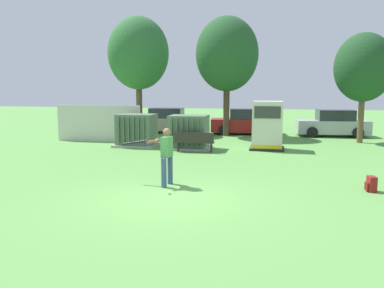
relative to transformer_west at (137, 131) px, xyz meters
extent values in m
plane|color=#5B9947|center=(4.30, -9.22, -0.79)|extent=(96.00, 96.00, 0.00)
cube|color=beige|center=(-2.67, 1.28, 0.21)|extent=(4.80, 0.12, 2.00)
cube|color=#9E9B93|center=(0.00, 0.01, -0.73)|extent=(2.10, 1.70, 0.12)
cube|color=#567056|center=(0.00, 0.01, 0.08)|extent=(1.80, 1.40, 1.50)
cube|color=#495F49|center=(-0.64, -0.75, 0.08)|extent=(0.06, 0.12, 1.27)
cube|color=#495F49|center=(-0.38, -0.75, 0.08)|extent=(0.06, 0.12, 1.27)
cube|color=#495F49|center=(-0.13, -0.75, 0.08)|extent=(0.06, 0.12, 1.27)
cube|color=#495F49|center=(0.13, -0.75, 0.08)|extent=(0.06, 0.12, 1.27)
cube|color=#495F49|center=(0.38, -0.75, 0.08)|extent=(0.06, 0.12, 1.27)
cube|color=#495F49|center=(0.64, -0.75, 0.08)|extent=(0.06, 0.12, 1.27)
cube|color=#9E9B93|center=(2.75, -0.29, -0.73)|extent=(2.10, 1.70, 0.12)
cube|color=#567056|center=(2.75, -0.29, 0.08)|extent=(1.80, 1.40, 1.50)
cube|color=#495F49|center=(2.11, -1.05, 0.08)|extent=(0.06, 0.12, 1.27)
cube|color=#495F49|center=(2.37, -1.05, 0.08)|extent=(0.06, 0.12, 1.27)
cube|color=#495F49|center=(2.62, -1.05, 0.08)|extent=(0.06, 0.12, 1.27)
cube|color=#495F49|center=(2.88, -1.05, 0.08)|extent=(0.06, 0.12, 1.27)
cube|color=#495F49|center=(3.13, -1.05, 0.08)|extent=(0.06, 0.12, 1.27)
cube|color=#495F49|center=(3.39, -1.05, 0.08)|extent=(0.06, 0.12, 1.27)
cube|color=#262626|center=(6.46, 0.28, -0.74)|extent=(1.60, 1.40, 0.10)
cube|color=beige|center=(6.46, 0.28, 0.41)|extent=(1.40, 1.20, 2.20)
cube|color=#383838|center=(6.46, -0.34, 1.02)|extent=(1.19, 0.04, 0.55)
cube|color=yellow|center=(6.46, -0.34, -0.59)|extent=(1.33, 0.04, 0.16)
cube|color=#2D2823|center=(3.24, -1.22, -0.34)|extent=(1.82, 0.48, 0.05)
cube|color=#2D2823|center=(3.25, -1.40, -0.09)|extent=(1.80, 0.12, 0.44)
cylinder|color=#2D2823|center=(2.47, -1.12, -0.58)|extent=(0.06, 0.06, 0.42)
cylinder|color=#2D2823|center=(4.00, -1.05, -0.58)|extent=(0.06, 0.06, 0.42)
cylinder|color=#2D2823|center=(2.48, -1.40, -0.58)|extent=(0.06, 0.06, 0.42)
cylinder|color=#2D2823|center=(4.01, -1.33, -0.58)|extent=(0.06, 0.06, 0.42)
cylinder|color=#384C75|center=(3.73, -7.99, -0.35)|extent=(0.16, 0.16, 0.88)
cylinder|color=#384C75|center=(3.79, -7.52, -0.35)|extent=(0.16, 0.16, 0.88)
cube|color=#4C8C4C|center=(3.76, -7.76, 0.39)|extent=(0.29, 0.43, 0.60)
sphere|color=brown|center=(3.76, -7.76, 0.84)|extent=(0.23, 0.23, 0.23)
cylinder|color=brown|center=(3.38, -7.80, 0.55)|extent=(0.32, 0.52, 0.09)
cylinder|color=brown|center=(3.40, -7.62, 0.55)|extent=(0.20, 0.55, 0.09)
cylinder|color=black|center=(2.71, -7.62, 0.48)|extent=(0.85, 0.17, 0.21)
sphere|color=black|center=(3.13, -7.68, 0.55)|extent=(0.08, 0.08, 0.08)
sphere|color=white|center=(4.08, -8.71, -0.74)|extent=(0.09, 0.09, 0.09)
cube|color=maroon|center=(9.61, -7.22, -0.57)|extent=(0.25, 0.35, 0.44)
cube|color=maroon|center=(9.48, -7.24, -0.63)|extent=(0.10, 0.23, 0.22)
cylinder|color=brown|center=(-1.93, 5.90, 0.79)|extent=(0.39, 0.39, 3.17)
ellipsoid|color=#2D6633|center=(-1.93, 5.90, 4.34)|extent=(3.90, 3.90, 4.63)
cylinder|color=#4C3828|center=(3.83, 5.40, 0.73)|extent=(0.37, 0.37, 3.04)
ellipsoid|color=#235128|center=(3.83, 5.40, 4.15)|extent=(3.75, 3.75, 4.45)
cylinder|color=brown|center=(11.26, 3.79, 0.44)|extent=(0.30, 0.30, 2.46)
ellipsoid|color=#1E4723|center=(11.26, 3.79, 3.20)|extent=(3.03, 3.03, 3.60)
cube|color=gray|center=(-0.41, 6.49, -0.21)|extent=(4.29, 1.93, 0.80)
cube|color=#262B33|center=(-0.26, 6.50, 0.51)|extent=(2.18, 1.67, 0.64)
cylinder|color=black|center=(-1.66, 5.57, -0.47)|extent=(0.65, 0.26, 0.64)
cylinder|color=black|center=(-1.75, 7.26, -0.47)|extent=(0.65, 0.26, 0.64)
cylinder|color=black|center=(0.94, 5.71, -0.47)|extent=(0.65, 0.26, 0.64)
cylinder|color=black|center=(0.85, 7.41, -0.47)|extent=(0.65, 0.26, 0.64)
cube|color=maroon|center=(4.82, 6.64, -0.21)|extent=(4.39, 2.25, 0.80)
cube|color=#262B33|center=(4.96, 6.66, 0.51)|extent=(2.29, 1.83, 0.64)
cylinder|color=black|center=(3.64, 5.62, -0.47)|extent=(0.66, 0.30, 0.64)
cylinder|color=black|center=(3.41, 7.30, -0.47)|extent=(0.66, 0.30, 0.64)
cylinder|color=black|center=(6.22, 5.97, -0.47)|extent=(0.66, 0.30, 0.64)
cylinder|color=black|center=(5.99, 7.65, -0.47)|extent=(0.66, 0.30, 0.64)
cube|color=#B2B2B7|center=(10.16, 6.56, -0.21)|extent=(4.34, 2.08, 0.80)
cube|color=#262B33|center=(10.31, 6.57, 0.51)|extent=(2.23, 1.75, 0.64)
cylinder|color=black|center=(8.94, 5.59, -0.47)|extent=(0.66, 0.28, 0.64)
cylinder|color=black|center=(8.78, 7.29, -0.47)|extent=(0.66, 0.28, 0.64)
cylinder|color=black|center=(11.53, 5.83, -0.47)|extent=(0.66, 0.28, 0.64)
cylinder|color=black|center=(11.38, 7.53, -0.47)|extent=(0.66, 0.28, 0.64)
camera|label=1|loc=(7.00, -19.23, 2.12)|focal=37.94mm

